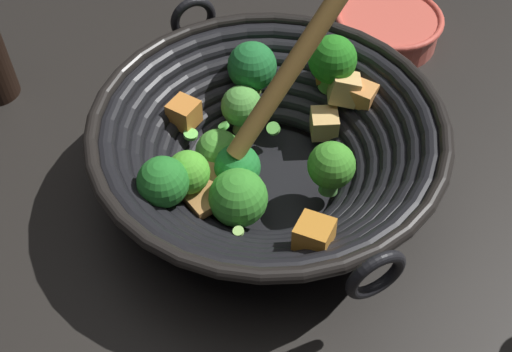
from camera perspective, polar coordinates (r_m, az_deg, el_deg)
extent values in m
plane|color=black|center=(0.67, 1.00, -0.75)|extent=(4.00, 4.00, 0.00)
cylinder|color=black|center=(0.67, 1.01, -0.48)|extent=(0.15, 0.15, 0.01)
torus|color=black|center=(0.66, 1.02, 0.36)|extent=(0.19, 0.19, 0.02)
torus|color=black|center=(0.65, 1.04, 0.93)|extent=(0.22, 0.22, 0.02)
torus|color=black|center=(0.64, 1.05, 1.51)|extent=(0.24, 0.24, 0.02)
torus|color=black|center=(0.63, 1.06, 2.11)|extent=(0.26, 0.26, 0.02)
torus|color=black|center=(0.63, 1.07, 2.72)|extent=(0.29, 0.29, 0.02)
torus|color=black|center=(0.62, 1.09, 3.35)|extent=(0.31, 0.31, 0.02)
torus|color=black|center=(0.61, 1.10, 3.99)|extent=(0.33, 0.33, 0.02)
torus|color=black|center=(0.61, 1.11, 4.64)|extent=(0.35, 0.35, 0.01)
torus|color=black|center=(0.74, -5.62, 13.79)|extent=(0.04, 0.05, 0.05)
torus|color=black|center=(0.51, 10.66, -8.71)|extent=(0.04, 0.05, 0.05)
cylinder|color=#599D48|center=(0.63, 6.42, -0.97)|extent=(0.02, 0.02, 0.02)
sphere|color=#3D8D27|center=(0.61, 6.65, 0.73)|extent=(0.05, 0.05, 0.05)
cylinder|color=#699D3D|center=(0.62, -5.90, -1.23)|extent=(0.02, 0.02, 0.02)
sphere|color=green|center=(0.60, -6.10, 0.33)|extent=(0.04, 0.04, 0.04)
cylinder|color=#7BA53F|center=(0.71, -0.34, 7.99)|extent=(0.02, 0.02, 0.01)
sphere|color=#1C672D|center=(0.69, -0.36, 9.78)|extent=(0.05, 0.05, 0.05)
cylinder|color=#7CC052|center=(0.60, -8.05, -2.09)|extent=(0.02, 0.02, 0.01)
sphere|color=#227026|center=(0.58, -8.32, -0.54)|extent=(0.05, 0.05, 0.05)
cylinder|color=#7DAC59|center=(0.70, -1.26, 4.58)|extent=(0.03, 0.03, 0.02)
sphere|color=#4E943C|center=(0.68, -1.30, 6.28)|extent=(0.04, 0.04, 0.04)
cylinder|color=#679A42|center=(0.70, 6.62, 8.31)|extent=(0.03, 0.03, 0.02)
sphere|color=#21741A|center=(0.68, 6.86, 10.31)|extent=(0.05, 0.05, 0.05)
cylinder|color=#84B757|center=(0.62, -1.30, -3.81)|extent=(0.03, 0.03, 0.02)
sphere|color=#338328|center=(0.59, -1.35, -2.06)|extent=(0.06, 0.06, 0.06)
cylinder|color=#63A33B|center=(0.64, -1.62, -0.79)|extent=(0.02, 0.02, 0.02)
sphere|color=#1F762E|center=(0.62, -1.67, 0.81)|extent=(0.05, 0.05, 0.05)
cylinder|color=#67AC41|center=(0.66, -3.31, 0.64)|extent=(0.02, 0.02, 0.01)
sphere|color=#499932|center=(0.64, -3.41, 2.18)|extent=(0.05, 0.05, 0.05)
cube|color=tan|center=(0.68, 7.87, 7.79)|extent=(0.04, 0.04, 0.04)
cube|color=#E39249|center=(0.68, 9.62, 7.12)|extent=(0.03, 0.03, 0.03)
cube|color=orange|center=(0.67, -6.46, 5.58)|extent=(0.03, 0.03, 0.03)
cube|color=#CD6B33|center=(0.70, 6.08, 9.35)|extent=(0.03, 0.03, 0.02)
cube|color=#E2B468|center=(0.68, 6.12, 4.70)|extent=(0.04, 0.04, 0.03)
cube|color=#C17A28|center=(0.54, 5.21, -5.45)|extent=(0.03, 0.03, 0.03)
cylinder|color=#6BC651|center=(0.68, 1.56, 4.25)|extent=(0.02, 0.02, 0.01)
cylinder|color=#6BC651|center=(0.66, -5.86, 3.71)|extent=(0.02, 0.02, 0.01)
cylinder|color=#56B247|center=(0.67, -2.91, 4.48)|extent=(0.01, 0.01, 0.01)
cylinder|color=#56B247|center=(0.63, -5.33, -0.92)|extent=(0.02, 0.02, 0.01)
cylinder|color=#99D166|center=(0.58, -1.58, -4.98)|extent=(0.01, 0.01, 0.00)
cube|color=#9E6B38|center=(0.61, -3.65, -0.69)|extent=(0.08, 0.09, 0.01)
cylinder|color=olive|center=(0.58, 4.99, 12.23)|extent=(0.10, 0.17, 0.20)
cylinder|color=#D15647|center=(0.85, 11.65, 12.77)|extent=(0.13, 0.13, 0.04)
torus|color=#D15042|center=(0.84, 11.84, 13.75)|extent=(0.14, 0.14, 0.01)
cylinder|color=#56B247|center=(0.86, 10.32, 13.23)|extent=(0.01, 0.01, 0.01)
cylinder|color=#6BC651|center=(0.86, 13.34, 12.89)|extent=(0.01, 0.01, 0.01)
cylinder|color=#6BC651|center=(0.86, 12.46, 13.13)|extent=(0.01, 0.01, 0.01)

